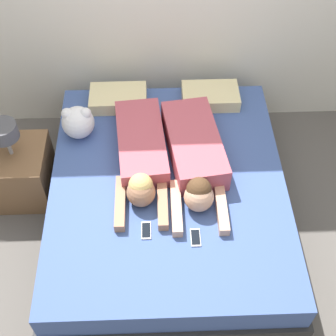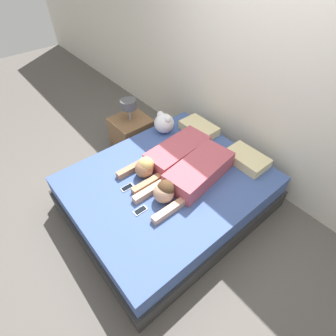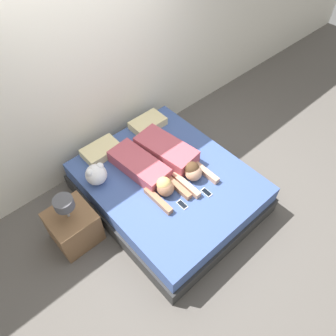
% 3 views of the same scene
% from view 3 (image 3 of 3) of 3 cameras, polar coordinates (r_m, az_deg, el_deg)
% --- Properties ---
extents(ground_plane, '(12.00, 12.00, 0.00)m').
position_cam_3_polar(ground_plane, '(4.35, -0.00, -5.30)').
color(ground_plane, '#5B5651').
extents(wall_back, '(12.00, 0.06, 2.60)m').
position_cam_3_polar(wall_back, '(4.15, -11.62, 15.66)').
color(wall_back, silver).
rests_on(wall_back, ground_plane).
extents(bed, '(1.77, 2.11, 0.47)m').
position_cam_3_polar(bed, '(4.16, -0.00, -3.47)').
color(bed, '#2D2D2D').
rests_on(bed, ground_plane).
extents(pillow_head_left, '(0.47, 0.30, 0.11)m').
position_cam_3_polar(pillow_head_left, '(4.26, -11.54, 2.98)').
color(pillow_head_left, beige).
rests_on(pillow_head_left, bed).
extents(pillow_head_right, '(0.47, 0.30, 0.11)m').
position_cam_3_polar(pillow_head_right, '(4.55, -3.54, 7.77)').
color(pillow_head_right, beige).
rests_on(pillow_head_right, bed).
extents(person_left, '(0.41, 1.14, 0.23)m').
position_cam_3_polar(person_left, '(3.91, -3.82, -0.57)').
color(person_left, '#B24C59').
rests_on(person_left, bed).
extents(person_right, '(0.47, 1.16, 0.24)m').
position_cam_3_polar(person_right, '(4.05, 0.77, 2.19)').
color(person_right, '#B24C59').
rests_on(person_right, bed).
extents(cell_phone_left, '(0.07, 0.14, 0.01)m').
position_cam_3_polar(cell_phone_left, '(3.72, 2.48, -6.39)').
color(cell_phone_left, silver).
rests_on(cell_phone_left, bed).
extents(cell_phone_right, '(0.07, 0.14, 0.01)m').
position_cam_3_polar(cell_phone_right, '(3.84, 6.72, -4.25)').
color(cell_phone_right, silver).
rests_on(cell_phone_right, bed).
extents(plush_toy, '(0.25, 0.25, 0.27)m').
position_cam_3_polar(plush_toy, '(3.91, -12.41, -1.07)').
color(plush_toy, white).
rests_on(plush_toy, bed).
extents(nightstand, '(0.49, 0.49, 0.78)m').
position_cam_3_polar(nightstand, '(3.98, -16.17, -9.61)').
color(nightstand, brown).
rests_on(nightstand, ground_plane).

